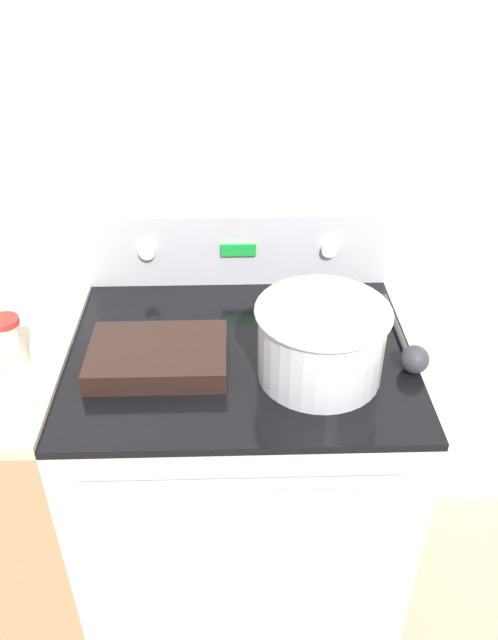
% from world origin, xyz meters
% --- Properties ---
extents(kitchen_wall, '(8.00, 0.05, 2.50)m').
position_xyz_m(kitchen_wall, '(0.00, 0.68, 1.25)').
color(kitchen_wall, silver).
rests_on(kitchen_wall, ground_plane).
extents(stove_range, '(0.77, 0.67, 0.95)m').
position_xyz_m(stove_range, '(0.00, 0.32, 0.48)').
color(stove_range, '#BCBCC1').
rests_on(stove_range, ground_plane).
extents(control_panel, '(0.77, 0.07, 0.19)m').
position_xyz_m(control_panel, '(0.00, 0.62, 1.05)').
color(control_panel, '#BCBCC1').
rests_on(control_panel, stove_range).
extents(mixing_bowl, '(0.28, 0.28, 0.17)m').
position_xyz_m(mixing_bowl, '(0.17, 0.22, 1.05)').
color(mixing_bowl, silver).
rests_on(mixing_bowl, stove_range).
extents(casserole_dish, '(0.30, 0.20, 0.05)m').
position_xyz_m(casserole_dish, '(-0.18, 0.26, 0.98)').
color(casserole_dish, black).
rests_on(casserole_dish, stove_range).
extents(ladle, '(0.06, 0.33, 0.06)m').
position_xyz_m(ladle, '(0.37, 0.25, 0.98)').
color(ladle, '#333338').
rests_on(ladle, stove_range).
extents(spice_jar_red_cap, '(0.06, 0.06, 0.12)m').
position_xyz_m(spice_jar_red_cap, '(-0.49, 0.25, 1.03)').
color(spice_jar_red_cap, beige).
rests_on(spice_jar_red_cap, side_counter).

